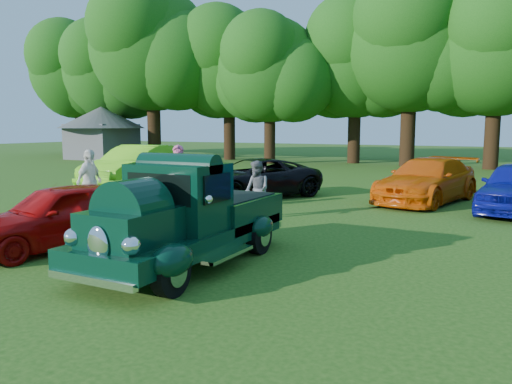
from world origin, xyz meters
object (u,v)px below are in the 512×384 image
at_px(hero_pickup, 187,221).
at_px(back_car_black, 253,178).
at_px(back_car_lime, 138,167).
at_px(red_convertible, 61,215).
at_px(gazebo, 102,127).
at_px(spectator_grey, 257,190).
at_px(spectator_pink, 179,178).
at_px(back_car_orange, 427,180).
at_px(spectator_white, 90,182).

bearing_deg(hero_pickup, back_car_black, 109.88).
bearing_deg(back_car_lime, red_convertible, -62.65).
bearing_deg(gazebo, red_convertible, -47.17).
xyz_separation_m(back_car_lime, spectator_grey, (6.98, -3.50, -0.09)).
bearing_deg(back_car_lime, spectator_pink, -41.97).
height_order(spectator_pink, spectator_grey, spectator_pink).
xyz_separation_m(red_convertible, back_car_orange, (5.51, 9.66, 0.05)).
relative_size(back_car_lime, spectator_white, 2.88).
distance_m(red_convertible, spectator_grey, 5.01).
relative_size(red_convertible, back_car_black, 0.80).
relative_size(spectator_grey, gazebo, 0.24).
height_order(hero_pickup, red_convertible, hero_pickup).
distance_m(back_car_lime, gazebo, 19.78).
xyz_separation_m(spectator_pink, spectator_white, (-1.79, -1.63, -0.05)).
bearing_deg(spectator_pink, gazebo, 119.39).
distance_m(spectator_pink, spectator_grey, 2.53).
height_order(back_car_black, spectator_pink, spectator_pink).
bearing_deg(gazebo, back_car_orange, -24.66).
relative_size(spectator_white, gazebo, 0.28).
bearing_deg(spectator_pink, spectator_grey, -20.70).
height_order(red_convertible, back_car_orange, back_car_orange).
relative_size(red_convertible, gazebo, 0.60).
height_order(back_car_orange, spectator_pink, spectator_pink).
bearing_deg(spectator_grey, hero_pickup, -45.10).
height_order(red_convertible, spectator_grey, spectator_grey).
bearing_deg(hero_pickup, spectator_pink, 127.49).
distance_m(hero_pickup, gazebo, 30.94).
bearing_deg(spectator_pink, spectator_white, -157.42).
height_order(hero_pickup, spectator_pink, spectator_pink).
xyz_separation_m(red_convertible, spectator_white, (-2.29, 2.99, 0.25)).
distance_m(back_car_black, back_car_orange, 5.67).
distance_m(red_convertible, spectator_white, 3.78).
relative_size(hero_pickup, spectator_pink, 2.41).
bearing_deg(spectator_grey, spectator_pink, -147.74).
distance_m(spectator_pink, gazebo, 25.39).
height_order(hero_pickup, back_car_black, hero_pickup).
bearing_deg(spectator_pink, back_car_black, 60.58).
bearing_deg(back_car_orange, spectator_pink, -125.97).
relative_size(back_car_orange, spectator_white, 2.69).
distance_m(hero_pickup, red_convertible, 2.94).
bearing_deg(hero_pickup, spectator_white, 151.42).
bearing_deg(red_convertible, spectator_pink, 111.06).
bearing_deg(spectator_white, hero_pickup, -130.44).
relative_size(back_car_black, back_car_orange, 0.99).
height_order(back_car_lime, spectator_pink, spectator_pink).
xyz_separation_m(hero_pickup, back_car_lime, (-7.89, 7.93, 0.08)).
bearing_deg(spectator_white, spectator_pink, -59.56).
height_order(back_car_black, spectator_grey, spectator_grey).
relative_size(back_car_black, spectator_white, 2.66).
relative_size(back_car_black, spectator_pink, 2.51).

